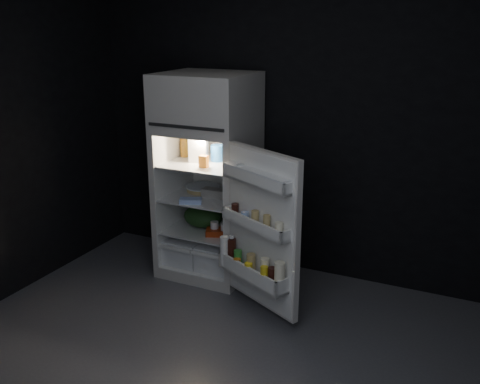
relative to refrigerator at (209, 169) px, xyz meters
The scene contains 17 objects.
floor 1.78m from the refrigerator, 61.20° to the right, with size 4.00×3.40×0.00m, color #535358.
wall_back 0.91m from the refrigerator, 27.58° to the left, with size 4.00×0.00×2.70m, color black.
refrigerator is the anchor object (origin of this frame).
fridge_door 0.94m from the refrigerator, 37.33° to the right, with size 0.73×0.49×1.22m.
milk_jug 0.21m from the refrigerator, 154.53° to the right, with size 0.15×0.15×0.24m, color white.
mayo_jar 0.16m from the refrigerator, 32.77° to the left, with size 0.12×0.12×0.14m, color #2163B3.
jam_jar 0.30m from the refrigerator, ahead, with size 0.09×0.09×0.13m, color black.
amber_bottle 0.33m from the refrigerator, 169.32° to the left, with size 0.07×0.07×0.22m, color #B3721C.
small_carton 0.24m from the refrigerator, 73.40° to the right, with size 0.07×0.05×0.10m, color #C26816.
egg_carton 0.22m from the refrigerator, 26.65° to the right, with size 0.26×0.10×0.07m, color gray.
pie 0.24m from the refrigerator, 151.97° to the left, with size 0.29×0.29×0.04m, color tan.
flat_package 0.35m from the refrigerator, 95.24° to the right, with size 0.18×0.09×0.04m, color #98B3EB.
wrapped_pkg 0.32m from the refrigerator, 30.14° to the left, with size 0.11×0.09×0.05m, color #F6EFC9.
produce_bag 0.44m from the refrigerator, 140.30° to the right, with size 0.36×0.31×0.20m, color #193815.
yogurt_tray 0.56m from the refrigerator, 39.03° to the right, with size 0.25×0.13×0.05m, color #942A0C.
small_can_red 0.53m from the refrigerator, 46.00° to the left, with size 0.07×0.07×0.09m, color #942A0C.
small_can_silver 0.56m from the refrigerator, 14.28° to the left, with size 0.06×0.06×0.09m, color silver.
Camera 1 is at (1.44, -2.62, 2.19)m, focal length 40.00 mm.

